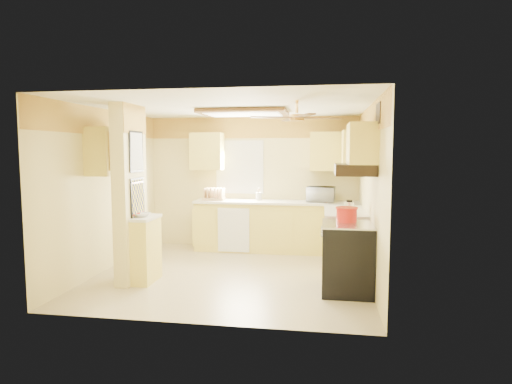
% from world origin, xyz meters
% --- Properties ---
extents(floor, '(4.00, 4.00, 0.00)m').
position_xyz_m(floor, '(0.00, 0.00, 0.00)').
color(floor, tan).
rests_on(floor, ground).
extents(ceiling, '(4.00, 4.00, 0.00)m').
position_xyz_m(ceiling, '(0.00, 0.00, 2.50)').
color(ceiling, white).
rests_on(ceiling, wall_back).
extents(wall_back, '(4.00, 0.00, 4.00)m').
position_xyz_m(wall_back, '(0.00, 1.90, 1.25)').
color(wall_back, '#E4D48B').
rests_on(wall_back, floor).
extents(wall_front, '(4.00, 0.00, 4.00)m').
position_xyz_m(wall_front, '(0.00, -1.90, 1.25)').
color(wall_front, '#E4D48B').
rests_on(wall_front, floor).
extents(wall_left, '(0.00, 3.80, 3.80)m').
position_xyz_m(wall_left, '(-2.00, 0.00, 1.25)').
color(wall_left, '#E4D48B').
rests_on(wall_left, floor).
extents(wall_right, '(0.00, 3.80, 3.80)m').
position_xyz_m(wall_right, '(2.00, 0.00, 1.25)').
color(wall_right, '#E4D48B').
rests_on(wall_right, floor).
extents(wallpaper_border, '(4.00, 0.02, 0.40)m').
position_xyz_m(wallpaper_border, '(0.00, 1.88, 2.30)').
color(wallpaper_border, '#FFD64B').
rests_on(wallpaper_border, wall_back).
extents(partition_column, '(0.20, 0.70, 2.50)m').
position_xyz_m(partition_column, '(-1.35, -0.55, 1.25)').
color(partition_column, '#E4D48B').
rests_on(partition_column, floor).
extents(partition_ledge, '(0.25, 0.55, 0.90)m').
position_xyz_m(partition_ledge, '(-1.13, -0.55, 0.45)').
color(partition_ledge, '#DBCB61').
rests_on(partition_ledge, floor).
extents(ledge_top, '(0.28, 0.58, 0.04)m').
position_xyz_m(ledge_top, '(-1.13, -0.55, 0.92)').
color(ledge_top, silver).
rests_on(ledge_top, partition_ledge).
extents(lower_cabinets_back, '(3.00, 0.60, 0.90)m').
position_xyz_m(lower_cabinets_back, '(0.50, 1.60, 0.45)').
color(lower_cabinets_back, '#DBCB61').
rests_on(lower_cabinets_back, floor).
extents(lower_cabinets_right, '(0.60, 1.40, 0.90)m').
position_xyz_m(lower_cabinets_right, '(1.70, 0.60, 0.45)').
color(lower_cabinets_right, '#DBCB61').
rests_on(lower_cabinets_right, floor).
extents(countertop_back, '(3.04, 0.64, 0.04)m').
position_xyz_m(countertop_back, '(0.50, 1.59, 0.92)').
color(countertop_back, silver).
rests_on(countertop_back, lower_cabinets_back).
extents(countertop_right, '(0.64, 1.44, 0.04)m').
position_xyz_m(countertop_right, '(1.69, 0.60, 0.92)').
color(countertop_right, silver).
rests_on(countertop_right, lower_cabinets_right).
extents(dishwasher_panel, '(0.58, 0.02, 0.80)m').
position_xyz_m(dishwasher_panel, '(-0.25, 1.29, 0.43)').
color(dishwasher_panel, white).
rests_on(dishwasher_panel, lower_cabinets_back).
extents(window, '(0.92, 0.02, 1.02)m').
position_xyz_m(window, '(-0.25, 1.89, 1.55)').
color(window, white).
rests_on(window, wall_back).
extents(upper_cab_back_left, '(0.60, 0.35, 0.70)m').
position_xyz_m(upper_cab_back_left, '(-0.85, 1.72, 1.85)').
color(upper_cab_back_left, '#DBCB61').
rests_on(upper_cab_back_left, wall_back).
extents(upper_cab_back_right, '(0.90, 0.35, 0.70)m').
position_xyz_m(upper_cab_back_right, '(1.55, 1.72, 1.85)').
color(upper_cab_back_right, '#DBCB61').
rests_on(upper_cab_back_right, wall_back).
extents(upper_cab_right, '(0.35, 1.00, 0.70)m').
position_xyz_m(upper_cab_right, '(1.82, 1.25, 1.85)').
color(upper_cab_right, '#DBCB61').
rests_on(upper_cab_right, wall_right).
extents(upper_cab_left_wall, '(0.35, 0.75, 0.70)m').
position_xyz_m(upper_cab_left_wall, '(-1.82, -0.25, 1.85)').
color(upper_cab_left_wall, '#DBCB61').
rests_on(upper_cab_left_wall, wall_left).
extents(upper_cab_over_stove, '(0.35, 0.76, 0.52)m').
position_xyz_m(upper_cab_over_stove, '(1.82, -0.55, 1.95)').
color(upper_cab_over_stove, '#DBCB61').
rests_on(upper_cab_over_stove, wall_right).
extents(stove, '(0.68, 0.77, 0.92)m').
position_xyz_m(stove, '(1.67, -0.55, 0.46)').
color(stove, black).
rests_on(stove, floor).
extents(range_hood, '(0.50, 0.76, 0.14)m').
position_xyz_m(range_hood, '(1.74, -0.55, 1.62)').
color(range_hood, black).
rests_on(range_hood, upper_cab_over_stove).
extents(poster_menu, '(0.02, 0.42, 0.57)m').
position_xyz_m(poster_menu, '(-1.24, -0.55, 1.85)').
color(poster_menu, black).
rests_on(poster_menu, partition_column).
extents(poster_nashville, '(0.02, 0.42, 0.57)m').
position_xyz_m(poster_nashville, '(-1.24, -0.55, 1.20)').
color(poster_nashville, black).
rests_on(poster_nashville, partition_column).
extents(ceiling_light_panel, '(1.35, 0.95, 0.06)m').
position_xyz_m(ceiling_light_panel, '(0.10, 0.50, 2.46)').
color(ceiling_light_panel, brown).
rests_on(ceiling_light_panel, ceiling).
extents(ceiling_fan, '(1.15, 1.15, 0.26)m').
position_xyz_m(ceiling_fan, '(1.00, -0.70, 2.29)').
color(ceiling_fan, gold).
rests_on(ceiling_fan, ceiling).
extents(vent_grate, '(0.02, 0.40, 0.25)m').
position_xyz_m(vent_grate, '(1.98, -0.90, 2.30)').
color(vent_grate, black).
rests_on(vent_grate, wall_right).
extents(microwave, '(0.53, 0.39, 0.27)m').
position_xyz_m(microwave, '(1.31, 1.60, 1.08)').
color(microwave, white).
rests_on(microwave, countertop_back).
extents(bowl, '(0.24, 0.24, 0.06)m').
position_xyz_m(bowl, '(-1.16, -0.59, 0.97)').
color(bowl, white).
rests_on(bowl, ledge_top).
extents(dutch_oven, '(0.29, 0.29, 0.19)m').
position_xyz_m(dutch_oven, '(1.66, -0.41, 1.01)').
color(dutch_oven, red).
rests_on(dutch_oven, stove).
extents(kettle, '(0.13, 0.13, 0.21)m').
position_xyz_m(kettle, '(1.72, 0.13, 1.04)').
color(kettle, silver).
rests_on(kettle, countertop_right).
extents(dish_rack, '(0.40, 0.30, 0.23)m').
position_xyz_m(dish_rack, '(-0.69, 1.60, 1.02)').
color(dish_rack, tan).
rests_on(dish_rack, countertop_back).
extents(utensil_crock, '(0.11, 0.11, 0.22)m').
position_xyz_m(utensil_crock, '(0.15, 1.69, 1.01)').
color(utensil_crock, white).
rests_on(utensil_crock, countertop_back).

